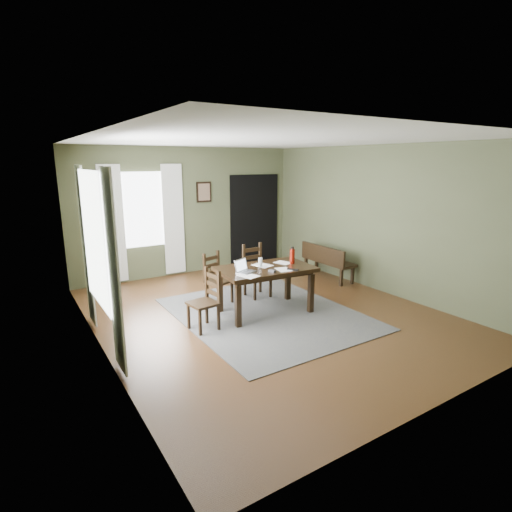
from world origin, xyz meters
TOP-DOWN VIEW (x-y plane):
  - ground at (0.00, 0.00)m, footprint 5.00×6.00m
  - room_shell at (0.00, 0.00)m, footprint 5.02×6.02m
  - rug at (0.00, 0.00)m, footprint 2.60×3.20m
  - dining_table at (0.03, 0.07)m, footprint 1.56×1.02m
  - chair_end at (-1.07, -0.03)m, footprint 0.43×0.43m
  - chair_back_left at (-0.43, 0.88)m, footprint 0.49×0.49m
  - chair_back_right at (0.34, 0.84)m, footprint 0.42×0.42m
  - bench at (2.16, 0.97)m, footprint 0.41×1.26m
  - laptop at (-0.40, 0.00)m, footprint 0.36×0.33m
  - computer_mouse at (-0.04, -0.22)m, footprint 0.09×0.11m
  - tv_remote at (0.30, -0.30)m, footprint 0.14×0.18m
  - drinking_glass at (-0.02, 0.14)m, footprint 0.08×0.08m
  - water_bottle at (0.54, 0.04)m, footprint 0.10×0.10m
  - paper_a at (-0.45, -0.21)m, footprint 0.30×0.34m
  - paper_b at (0.19, -0.20)m, footprint 0.26×0.30m
  - paper_c at (0.05, 0.19)m, footprint 0.31×0.36m
  - paper_d at (0.44, 0.15)m, footprint 0.27×0.31m
  - window_left at (-2.47, 0.20)m, footprint 0.01×1.30m
  - window_back at (-1.00, 2.97)m, footprint 1.00×0.01m
  - curtain_left_near at (-2.44, -0.62)m, footprint 0.03×0.48m
  - curtain_left_far at (-2.44, 1.02)m, footprint 0.03×0.48m
  - curtain_back_left at (-1.62, 2.94)m, footprint 0.44×0.03m
  - curtain_back_right at (-0.38, 2.94)m, footprint 0.44×0.03m
  - framed_picture at (0.35, 2.97)m, footprint 0.34×0.03m
  - doorway_back at (1.65, 2.97)m, footprint 1.30×0.03m

SIDE VIEW (x-z plane):
  - ground at x=0.00m, z-range -0.01..0.00m
  - rug at x=0.00m, z-range 0.00..0.01m
  - bench at x=2.16m, z-range 0.07..0.78m
  - chair_back_left at x=-0.43m, z-range -0.01..0.87m
  - chair_end at x=-1.07m, z-range -0.01..0.88m
  - chair_back_right at x=0.34m, z-range -0.01..0.94m
  - dining_table at x=0.03m, z-range 0.29..1.04m
  - paper_d at x=0.44m, z-range 0.76..0.76m
  - paper_b at x=0.19m, z-range 0.76..0.76m
  - paper_a at x=-0.45m, z-range 0.76..0.76m
  - paper_c at x=0.05m, z-range 0.76..0.76m
  - tv_remote at x=0.30m, z-range 0.76..0.78m
  - computer_mouse at x=-0.04m, z-range 0.76..0.79m
  - laptop at x=-0.40m, z-range 0.71..0.91m
  - drinking_glass at x=-0.02m, z-range 0.76..0.91m
  - water_bottle at x=0.54m, z-range 0.75..1.03m
  - doorway_back at x=1.65m, z-range 0.00..2.10m
  - curtain_left_near at x=-2.44m, z-range 0.05..2.35m
  - curtain_left_far at x=-2.44m, z-range 0.05..2.35m
  - curtain_back_left at x=-1.62m, z-range 0.05..2.35m
  - curtain_back_right at x=-0.38m, z-range 0.05..2.35m
  - window_left at x=-2.47m, z-range 0.60..2.30m
  - window_back at x=-1.00m, z-range 0.70..2.20m
  - framed_picture at x=0.35m, z-range 1.53..1.97m
  - room_shell at x=0.00m, z-range 0.45..3.16m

